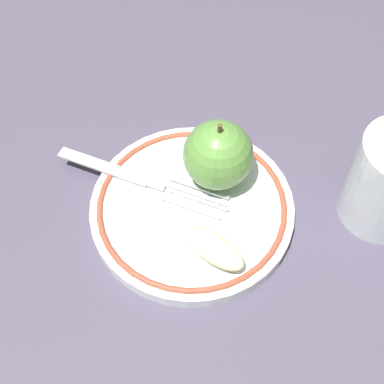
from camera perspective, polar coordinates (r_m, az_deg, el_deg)
The scene contains 5 objects.
ground_plane at distance 0.53m, azimuth 0.36°, elevation -1.50°, with size 2.00×2.00×0.00m, color #4A4255.
plate at distance 0.52m, azimuth -0.00°, elevation -1.75°, with size 0.20×0.20×0.02m.
apple_red_whole at distance 0.50m, azimuth 2.80°, elevation 3.98°, with size 0.07×0.07×0.08m.
apple_slice_front at distance 0.48m, azimuth 2.36°, elevation -6.01°, with size 0.06×0.03×0.02m, color beige.
fork at distance 0.53m, azimuth -6.10°, elevation 1.56°, with size 0.14×0.14×0.00m.
Camera 1 is at (0.10, 0.27, 0.45)m, focal length 50.00 mm.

